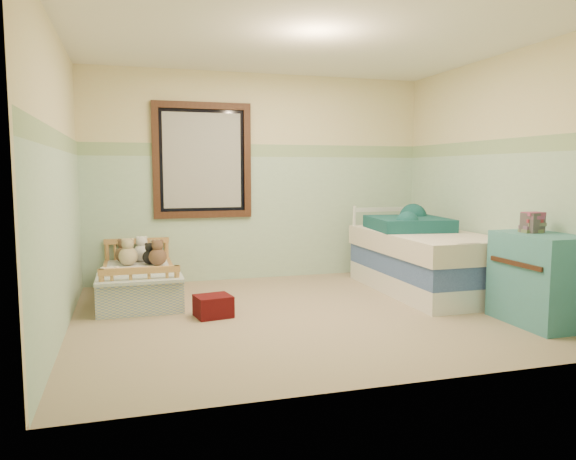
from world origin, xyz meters
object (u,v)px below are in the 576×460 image
object	(u,v)px
plush_floor_tan	(114,299)
red_pillow	(213,306)
toddler_bed_frame	(139,290)
floor_book	(210,306)
dresser	(539,279)
twin_bed_frame	(424,282)
plush_floor_cream	(111,295)

from	to	relation	value
plush_floor_tan	red_pillow	distance (m)	0.99
toddler_bed_frame	floor_book	world-z (taller)	toddler_bed_frame
plush_floor_tan	floor_book	bearing A→B (deg)	-5.51
plush_floor_tan	floor_book	world-z (taller)	plush_floor_tan
plush_floor_tan	dresser	size ratio (longest dim) A/B	0.29
dresser	twin_bed_frame	bearing A→B (deg)	101.83
floor_book	dresser	bearing A→B (deg)	-14.54
floor_book	toddler_bed_frame	bearing A→B (deg)	152.62
dresser	red_pillow	size ratio (longest dim) A/B	2.51
toddler_bed_frame	red_pillow	distance (m)	1.13
dresser	floor_book	xyz separation A→B (m)	(-2.67, 1.40, -0.38)
plush_floor_tan	dresser	world-z (taller)	dresser
plush_floor_tan	dresser	xyz separation A→B (m)	(3.56, -1.48, 0.28)
plush_floor_tan	red_pillow	bearing A→B (deg)	-27.72
red_pillow	plush_floor_cream	bearing A→B (deg)	149.93
toddler_bed_frame	red_pillow	world-z (taller)	red_pillow
toddler_bed_frame	dresser	world-z (taller)	dresser
plush_floor_cream	twin_bed_frame	xyz separation A→B (m)	(3.30, -0.15, -0.03)
floor_book	red_pillow	bearing A→B (deg)	-79.84
plush_floor_tan	red_pillow	xyz separation A→B (m)	(0.88, -0.46, -0.02)
toddler_bed_frame	plush_floor_tan	size ratio (longest dim) A/B	6.41
toddler_bed_frame	red_pillow	size ratio (longest dim) A/B	4.62
plush_floor_cream	dresser	size ratio (longest dim) A/B	0.36
dresser	plush_floor_tan	bearing A→B (deg)	157.38
plush_floor_cream	plush_floor_tan	bearing A→B (deg)	-66.69
dresser	floor_book	distance (m)	3.03
plush_floor_cream	red_pillow	size ratio (longest dim) A/B	0.91
dresser	floor_book	bearing A→B (deg)	152.33
plush_floor_cream	dresser	world-z (taller)	dresser
red_pillow	floor_book	bearing A→B (deg)	87.02
toddler_bed_frame	plush_floor_tan	xyz separation A→B (m)	(-0.24, -0.47, 0.02)
plush_floor_cream	dresser	xyz separation A→B (m)	(3.59, -1.55, 0.25)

